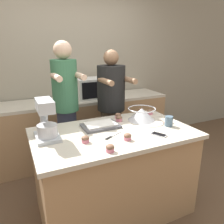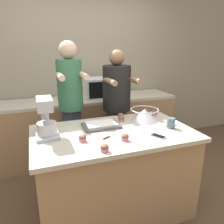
% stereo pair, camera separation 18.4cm
% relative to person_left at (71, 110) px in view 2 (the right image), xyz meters
% --- Properties ---
extents(ground_plane, '(16.00, 16.00, 0.00)m').
position_rel_person_left_xyz_m(ground_plane, '(0.28, -0.72, -0.92)').
color(ground_plane, brown).
extents(back_wall, '(10.00, 0.06, 2.70)m').
position_rel_person_left_xyz_m(back_wall, '(0.28, 0.92, 0.43)').
color(back_wall, gray).
rests_on(back_wall, ground_plane).
extents(island_counter, '(1.52, 0.90, 0.88)m').
position_rel_person_left_xyz_m(island_counter, '(0.28, -0.72, -0.48)').
color(island_counter, '#A87F56').
rests_on(island_counter, ground_plane).
extents(back_counter, '(2.80, 0.60, 0.91)m').
position_rel_person_left_xyz_m(back_counter, '(0.28, 0.57, -0.47)').
color(back_counter, '#A87F56').
rests_on(back_counter, ground_plane).
extents(person_left, '(0.31, 0.49, 1.72)m').
position_rel_person_left_xyz_m(person_left, '(0.00, 0.00, 0.00)').
color(person_left, '#33384C').
rests_on(person_left, ground_plane).
extents(person_right, '(0.36, 0.52, 1.62)m').
position_rel_person_left_xyz_m(person_right, '(0.59, 0.00, -0.08)').
color(person_right, brown).
rests_on(person_right, ground_plane).
extents(stand_mixer, '(0.20, 0.30, 0.35)m').
position_rel_person_left_xyz_m(stand_mixer, '(-0.33, -0.62, 0.11)').
color(stand_mixer, '#B2B7BC').
rests_on(stand_mixer, island_counter).
extents(mixing_bowl, '(0.30, 0.30, 0.14)m').
position_rel_person_left_xyz_m(mixing_bowl, '(0.69, -0.56, 0.03)').
color(mixing_bowl, '#BCBCC1').
rests_on(mixing_bowl, island_counter).
extents(baking_tray, '(0.36, 0.25, 0.04)m').
position_rel_person_left_xyz_m(baking_tray, '(0.20, -0.56, -0.02)').
color(baking_tray, '#4C4C51').
rests_on(baking_tray, island_counter).
extents(microwave_oven, '(0.44, 0.36, 0.29)m').
position_rel_person_left_xyz_m(microwave_oven, '(0.51, 0.56, 0.14)').
color(microwave_oven, silver).
rests_on(microwave_oven, back_counter).
extents(cell_phone, '(0.12, 0.16, 0.01)m').
position_rel_person_left_xyz_m(cell_phone, '(0.61, -0.98, -0.04)').
color(cell_phone, silver).
rests_on(cell_phone, island_counter).
extents(drinking_glass, '(0.08, 0.08, 0.10)m').
position_rel_person_left_xyz_m(drinking_glass, '(0.84, -0.83, 0.01)').
color(drinking_glass, slate).
rests_on(drinking_glass, island_counter).
extents(knife, '(0.20, 0.12, 0.01)m').
position_rel_person_left_xyz_m(knife, '(0.21, -0.82, -0.04)').
color(knife, '#BCBCC1').
rests_on(knife, island_counter).
extents(cupcake_0, '(0.07, 0.07, 0.06)m').
position_rel_person_left_xyz_m(cupcake_0, '(0.49, -0.39, -0.01)').
color(cupcake_0, '#D17084').
rests_on(cupcake_0, island_counter).
extents(cupcake_1, '(0.07, 0.07, 0.06)m').
position_rel_person_left_xyz_m(cupcake_1, '(0.90, -0.42, -0.01)').
color(cupcake_1, '#D17084').
rests_on(cupcake_1, island_counter).
extents(cupcake_2, '(0.07, 0.07, 0.06)m').
position_rel_person_left_xyz_m(cupcake_2, '(0.30, -0.95, -0.01)').
color(cupcake_2, '#D17084').
rests_on(cupcake_2, island_counter).
extents(cupcake_3, '(0.07, 0.07, 0.06)m').
position_rel_person_left_xyz_m(cupcake_3, '(0.45, -0.48, -0.01)').
color(cupcake_3, '#D17084').
rests_on(cupcake_3, island_counter).
extents(cupcake_4, '(0.07, 0.07, 0.06)m').
position_rel_person_left_xyz_m(cupcake_4, '(0.07, -1.09, -0.01)').
color(cupcake_4, '#D17084').
rests_on(cupcake_4, island_counter).
extents(cupcake_5, '(0.07, 0.07, 0.06)m').
position_rel_person_left_xyz_m(cupcake_5, '(-0.05, -0.85, -0.01)').
color(cupcake_5, '#D17084').
rests_on(cupcake_5, island_counter).
extents(cupcake_6, '(0.07, 0.07, 0.06)m').
position_rel_person_left_xyz_m(cupcake_6, '(0.83, -0.33, -0.01)').
color(cupcake_6, '#D17084').
rests_on(cupcake_6, island_counter).
extents(cupcake_7, '(0.07, 0.07, 0.06)m').
position_rel_person_left_xyz_m(cupcake_7, '(0.90, -0.74, -0.01)').
color(cupcake_7, '#D17084').
rests_on(cupcake_7, island_counter).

